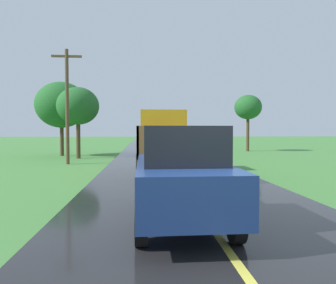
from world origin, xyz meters
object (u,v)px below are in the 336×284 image
at_px(roadside_tree_far_left, 61,105).
at_px(banana_truck_far, 158,136).
at_px(utility_pole_roadside, 67,103).
at_px(following_car, 180,173).
at_px(banana_truck_near, 164,141).
at_px(roadside_tree_near_left, 248,108).
at_px(roadside_tree_mid_right, 78,106).

bearing_deg(roadside_tree_far_left, banana_truck_far, 6.12).
distance_m(utility_pole_roadside, roadside_tree_far_left, 6.53).
bearing_deg(banana_truck_far, following_car, -91.33).
relative_size(banana_truck_near, roadside_tree_far_left, 1.02).
bearing_deg(banana_truck_far, roadside_tree_far_left, -173.88).
bearing_deg(utility_pole_roadside, roadside_tree_near_left, 35.95).
distance_m(banana_truck_far, roadside_tree_mid_right, 6.90).
bearing_deg(banana_truck_far, utility_pole_roadside, -128.13).
height_order(roadside_tree_mid_right, roadside_tree_far_left, roadside_tree_far_left).
xyz_separation_m(banana_truck_near, roadside_tree_far_left, (-7.22, 10.55, 2.44)).
relative_size(banana_truck_far, following_car, 1.42).
bearing_deg(following_car, utility_pole_roadside, 113.07).
bearing_deg(roadside_tree_far_left, utility_pole_roadside, -72.77).
xyz_separation_m(roadside_tree_mid_right, roadside_tree_far_left, (-1.75, 2.44, 0.28)).
distance_m(banana_truck_near, banana_truck_far, 11.35).
height_order(banana_truck_near, roadside_tree_far_left, roadside_tree_far_left).
height_order(roadside_tree_near_left, following_car, roadside_tree_near_left).
xyz_separation_m(banana_truck_far, roadside_tree_mid_right, (-5.69, -3.24, 2.16)).
bearing_deg(following_car, banana_truck_near, 88.37).
distance_m(banana_truck_near, roadside_tree_far_left, 13.01).
xyz_separation_m(utility_pole_roadside, roadside_tree_far_left, (-1.93, 6.22, 0.39)).
bearing_deg(roadside_tree_far_left, roadside_tree_mid_right, -54.37).
distance_m(utility_pole_roadside, roadside_tree_mid_right, 3.79).
bearing_deg(following_car, banana_truck_far, 88.67).
bearing_deg(roadside_tree_far_left, following_car, -68.88).
height_order(banana_truck_far, roadside_tree_far_left, roadside_tree_far_left).
xyz_separation_m(roadside_tree_far_left, following_car, (7.00, -18.12, -2.84)).
bearing_deg(roadside_tree_mid_right, following_car, -71.49).
distance_m(roadside_tree_near_left, roadside_tree_far_left, 16.69).
height_order(banana_truck_near, following_car, banana_truck_near).
bearing_deg(roadside_tree_far_left, roadside_tree_near_left, 14.25).
distance_m(roadside_tree_far_left, following_car, 19.63).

